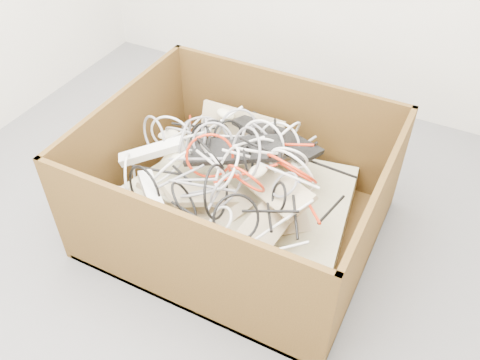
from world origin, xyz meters
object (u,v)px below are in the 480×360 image
at_px(cardboard_box, 235,206).
at_px(power_strip_left, 151,151).
at_px(vga_plug, 297,187).
at_px(power_strip_right, 154,200).

height_order(cardboard_box, power_strip_left, cardboard_box).
relative_size(cardboard_box, vga_plug, 27.66).
xyz_separation_m(cardboard_box, power_strip_right, (-0.22, -0.30, 0.20)).
distance_m(cardboard_box, power_strip_left, 0.46).
bearing_deg(power_strip_left, cardboard_box, -25.17).
bearing_deg(power_strip_left, vga_plug, -25.29).
height_order(power_strip_right, vga_plug, power_strip_right).
distance_m(power_strip_left, vga_plug, 0.69).
bearing_deg(vga_plug, cardboard_box, -142.58).
xyz_separation_m(cardboard_box, power_strip_left, (-0.40, -0.06, 0.22)).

